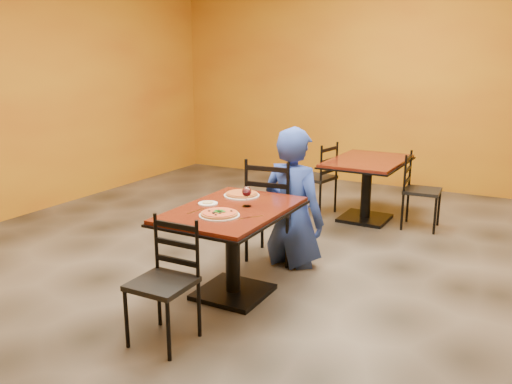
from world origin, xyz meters
The scene contains 18 objects.
floor centered at (0.00, 0.00, 0.00)m, with size 7.00×8.00×0.01m, color black.
wall_back centered at (0.00, 4.00, 1.50)m, with size 7.00×0.01×3.00m, color #BC8314.
table_main centered at (0.00, -0.50, 0.56)m, with size 0.83×1.23×0.75m.
table_second centered at (0.34, 2.06, 0.56)m, with size 0.87×1.26×0.75m.
chair_main_near centered at (-0.04, -1.37, 0.43)m, with size 0.39×0.39×0.86m, color black, non-canonical shape.
chair_main_far centered at (-0.08, 0.42, 0.50)m, with size 0.46×0.46×1.01m, color black, non-canonical shape.
chair_second_left centered at (-0.31, 2.06, 0.45)m, with size 0.41×0.41×0.91m, color black, non-canonical shape.
chair_second_right centered at (1.00, 2.06, 0.44)m, with size 0.39×0.39×0.87m, color black, non-canonical shape.
diner centered at (0.14, 0.39, 0.66)m, with size 0.64×0.42×1.32m, color #1C3C9A.
plate_main centered at (0.03, -0.73, 0.76)m, with size 0.31×0.31×0.01m, color white.
pizza_main centered at (0.03, -0.73, 0.77)m, with size 0.28×0.28×0.02m, color #980B0C.
plate_far centered at (-0.12, -0.14, 0.76)m, with size 0.31×0.31×0.01m, color white.
pizza_far centered at (-0.12, -0.14, 0.77)m, with size 0.28×0.28×0.02m, color #BE6A24.
side_plate centered at (-0.23, -0.50, 0.76)m, with size 0.16×0.16×0.01m, color white.
dip centered at (-0.23, -0.50, 0.76)m, with size 0.09×0.09×0.01m, color tan.
wine_glass centered at (0.08, -0.40, 0.84)m, with size 0.08×0.08×0.18m, color white, non-canonical shape.
fork centered at (-0.20, -0.72, 0.75)m, with size 0.01×0.19×0.00m, color silver.
knife centered at (0.26, -0.66, 0.75)m, with size 0.01×0.21×0.00m, color silver.
Camera 1 is at (2.08, -3.95, 1.90)m, focal length 36.72 mm.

